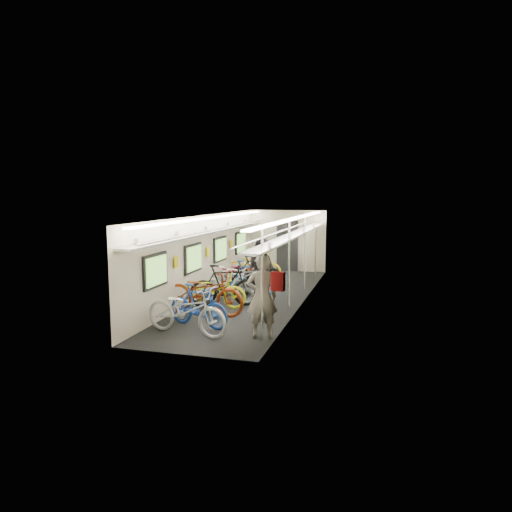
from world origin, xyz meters
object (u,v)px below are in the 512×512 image
Objects in this scene: bicycle_0 at (186,310)px; passenger_mid at (261,270)px; backpack at (278,281)px; bicycle_1 at (198,306)px; passenger_near at (262,297)px.

passenger_mid is (0.77, 3.41, 0.37)m from bicycle_0.
bicycle_0 is 5.35× the size of backpack.
bicycle_1 is (0.03, 0.58, -0.04)m from bicycle_0.
backpack reaches higher than bicycle_0.
passenger_near is 3.33m from passenger_mid.
backpack is at bearing 138.46° from passenger_mid.
backpack is (2.03, -0.07, 0.75)m from bicycle_0.
passenger_near is at bearing -70.98° from bicycle_0.
bicycle_1 is at bearing 8.90° from bicycle_0.
passenger_mid reaches higher than bicycle_1.
passenger_mid reaches higher than backpack.
bicycle_1 is 1.69m from passenger_near.
bicycle_0 is at bearing -166.62° from bicycle_1.
passenger_mid is 3.72m from backpack.
passenger_near reaches higher than bicycle_1.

